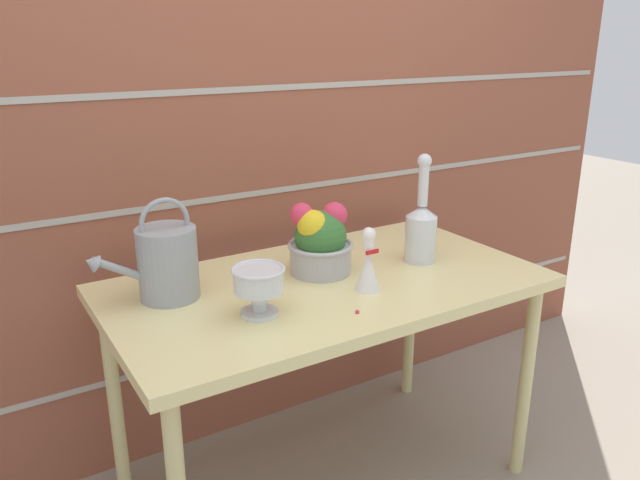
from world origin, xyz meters
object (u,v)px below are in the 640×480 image
(crystal_pedestal_bowl, at_px, (259,283))
(watering_can, at_px, (166,262))
(figurine_vase, at_px, (368,265))
(glass_decanter, at_px, (421,228))
(flower_planter, at_px, (320,241))

(crystal_pedestal_bowl, bearing_deg, watering_can, 125.21)
(watering_can, height_order, figurine_vase, watering_can)
(watering_can, relative_size, crystal_pedestal_bowl, 2.17)
(glass_decanter, bearing_deg, watering_can, 170.09)
(glass_decanter, bearing_deg, flower_planter, 165.88)
(flower_planter, distance_m, figurine_vase, 0.20)
(crystal_pedestal_bowl, relative_size, flower_planter, 0.63)
(flower_planter, bearing_deg, figurine_vase, -77.13)
(watering_can, distance_m, glass_decanter, 0.82)
(watering_can, xyz_separation_m, glass_decanter, (0.81, -0.14, 0.01))
(watering_can, xyz_separation_m, crystal_pedestal_bowl, (0.17, -0.24, -0.02))
(crystal_pedestal_bowl, xyz_separation_m, glass_decanter, (0.64, 0.10, 0.02))
(crystal_pedestal_bowl, xyz_separation_m, flower_planter, (0.30, 0.18, 0.01))
(flower_planter, xyz_separation_m, figurine_vase, (0.04, -0.19, -0.02))
(flower_planter, relative_size, glass_decanter, 0.63)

